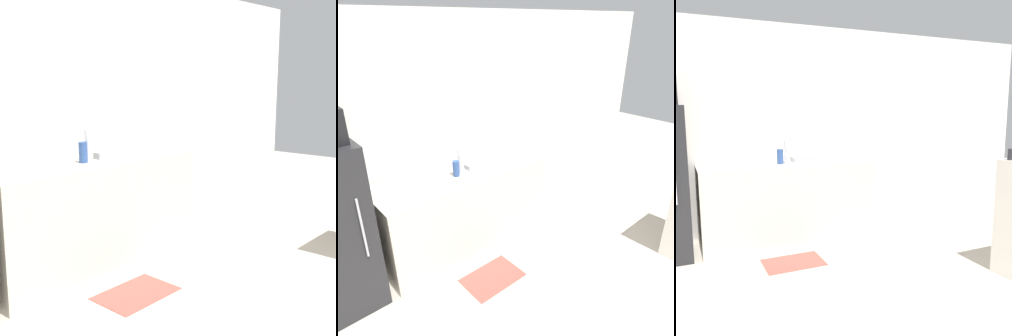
% 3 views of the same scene
% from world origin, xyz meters
% --- Properties ---
extents(wall_back, '(8.00, 0.06, 2.60)m').
position_xyz_m(wall_back, '(0.00, 3.40, 1.30)').
color(wall_back, white).
rests_on(wall_back, ground_plane).
extents(counter, '(1.99, 0.69, 0.93)m').
position_xyz_m(counter, '(0.08, 2.99, 0.47)').
color(counter, beige).
rests_on(counter, ground_plane).
extents(sink_basin, '(0.33, 0.26, 0.06)m').
position_xyz_m(sink_basin, '(0.32, 3.06, 0.96)').
color(sink_basin, '#9EA3A8').
rests_on(sink_basin, counter).
extents(bottle_tall, '(0.07, 0.07, 0.27)m').
position_xyz_m(bottle_tall, '(0.09, 3.00, 1.07)').
color(bottle_tall, silver).
rests_on(bottle_tall, counter).
extents(bottle_short, '(0.07, 0.07, 0.17)m').
position_xyz_m(bottle_short, '(-0.01, 2.94, 1.02)').
color(bottle_short, '#2D4C8C').
rests_on(bottle_short, counter).
extents(jar, '(0.06, 0.06, 0.10)m').
position_xyz_m(jar, '(1.68, 1.18, 1.16)').
color(jar, '#232328').
rests_on(jar, shelf_cabinet).
extents(kitchen_rug, '(0.61, 0.42, 0.01)m').
position_xyz_m(kitchen_rug, '(-0.07, 2.27, 0.00)').
color(kitchen_rug, '#99473D').
rests_on(kitchen_rug, ground_plane).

